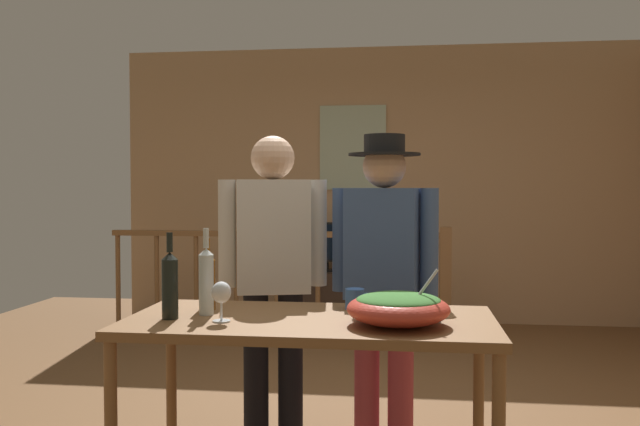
% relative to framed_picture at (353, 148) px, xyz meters
% --- Properties ---
extents(back_wall, '(5.36, 0.10, 2.79)m').
position_rel_framed_picture_xyz_m(back_wall, '(0.31, 0.06, -0.38)').
color(back_wall, tan).
rests_on(back_wall, ground_plane).
extents(framed_picture, '(0.67, 0.03, 0.86)m').
position_rel_framed_picture_xyz_m(framed_picture, '(0.00, 0.00, 0.00)').
color(framed_picture, '#A1B092').
extents(stair_railing, '(3.10, 0.10, 1.02)m').
position_rel_framed_picture_xyz_m(stair_railing, '(-0.20, -0.90, -1.15)').
color(stair_railing, brown).
rests_on(stair_railing, ground_plane).
extents(tv_console, '(0.90, 0.40, 0.54)m').
position_rel_framed_picture_xyz_m(tv_console, '(-0.23, -0.29, -1.50)').
color(tv_console, '#38281E').
rests_on(tv_console, ground_plane).
extents(flat_screen_tv, '(0.63, 0.12, 0.49)m').
position_rel_framed_picture_xyz_m(flat_screen_tv, '(-0.23, -0.32, -0.95)').
color(flat_screen_tv, black).
rests_on(flat_screen_tv, tv_console).
extents(serving_table, '(1.55, 0.76, 0.82)m').
position_rel_framed_picture_xyz_m(serving_table, '(0.15, -4.10, -1.03)').
color(serving_table, brown).
rests_on(serving_table, ground_plane).
extents(salad_bowl, '(0.41, 0.41, 0.23)m').
position_rel_framed_picture_xyz_m(salad_bowl, '(0.52, -4.22, -0.88)').
color(salad_bowl, '#CC3D2D').
rests_on(salad_bowl, serving_table).
extents(wine_glass, '(0.08, 0.08, 0.17)m').
position_rel_framed_picture_xyz_m(wine_glass, '(-0.20, -4.24, -0.84)').
color(wine_glass, silver).
rests_on(wine_glass, serving_table).
extents(wine_bottle_clear, '(0.06, 0.06, 0.37)m').
position_rel_framed_picture_xyz_m(wine_bottle_clear, '(-0.31, -4.09, -0.80)').
color(wine_bottle_clear, silver).
rests_on(wine_bottle_clear, serving_table).
extents(wine_bottle_amber, '(0.07, 0.07, 0.32)m').
position_rel_framed_picture_xyz_m(wine_bottle_amber, '(-0.34, -3.98, -0.82)').
color(wine_bottle_amber, brown).
rests_on(wine_bottle_amber, serving_table).
extents(wine_bottle_dark, '(0.07, 0.07, 0.36)m').
position_rel_framed_picture_xyz_m(wine_bottle_dark, '(-0.43, -4.20, -0.81)').
color(wine_bottle_dark, black).
rests_on(wine_bottle_dark, serving_table).
extents(mug_blue, '(0.12, 0.09, 0.09)m').
position_rel_framed_picture_xyz_m(mug_blue, '(0.32, -3.88, -0.91)').
color(mug_blue, '#3866B2').
rests_on(mug_blue, serving_table).
extents(person_standing_left, '(0.55, 0.31, 1.63)m').
position_rel_framed_picture_xyz_m(person_standing_left, '(-0.14, -3.46, -0.81)').
color(person_standing_left, black).
rests_on(person_standing_left, ground_plane).
extents(person_standing_right, '(0.54, 0.36, 1.63)m').
position_rel_framed_picture_xyz_m(person_standing_right, '(0.43, -3.46, -0.80)').
color(person_standing_right, '#9E3842').
rests_on(person_standing_right, ground_plane).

